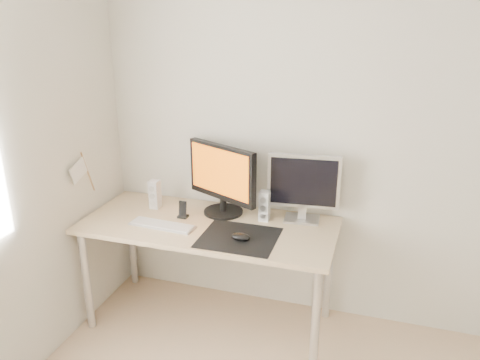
# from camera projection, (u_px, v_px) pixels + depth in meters

# --- Properties ---
(wall_back) EXTENTS (3.50, 0.00, 3.50)m
(wall_back) POSITION_uv_depth(u_px,v_px,m) (371.00, 140.00, 2.84)
(wall_back) COLOR silver
(wall_back) RESTS_ON ground
(mousepad) EXTENTS (0.45, 0.40, 0.00)m
(mousepad) POSITION_uv_depth(u_px,v_px,m) (239.00, 237.00, 2.76)
(mousepad) COLOR black
(mousepad) RESTS_ON desk
(mouse) EXTENTS (0.11, 0.07, 0.04)m
(mouse) POSITION_uv_depth(u_px,v_px,m) (241.00, 237.00, 2.72)
(mouse) COLOR black
(mouse) RESTS_ON mousepad
(desk) EXTENTS (1.60, 0.70, 0.73)m
(desk) POSITION_uv_depth(u_px,v_px,m) (209.00, 235.00, 2.97)
(desk) COLOR #D1B587
(desk) RESTS_ON ground
(main_monitor) EXTENTS (0.52, 0.35, 0.47)m
(main_monitor) POSITION_uv_depth(u_px,v_px,m) (222.00, 177.00, 3.01)
(main_monitor) COLOR black
(main_monitor) RESTS_ON desk
(second_monitor) EXTENTS (0.45, 0.18, 0.43)m
(second_monitor) POSITION_uv_depth(u_px,v_px,m) (303.00, 185.00, 2.91)
(second_monitor) COLOR silver
(second_monitor) RESTS_ON desk
(speaker_left) EXTENTS (0.06, 0.08, 0.19)m
(speaker_left) POSITION_uv_depth(u_px,v_px,m) (155.00, 194.00, 3.15)
(speaker_left) COLOR white
(speaker_left) RESTS_ON desk
(speaker_right) EXTENTS (0.06, 0.08, 0.19)m
(speaker_right) POSITION_uv_depth(u_px,v_px,m) (264.00, 206.00, 2.96)
(speaker_right) COLOR white
(speaker_right) RESTS_ON desk
(keyboard) EXTENTS (0.43, 0.15, 0.02)m
(keyboard) POSITION_uv_depth(u_px,v_px,m) (162.00, 225.00, 2.91)
(keyboard) COLOR #B0B0B2
(keyboard) RESTS_ON desk
(phone_dock) EXTENTS (0.06, 0.05, 0.11)m
(phone_dock) POSITION_uv_depth(u_px,v_px,m) (183.00, 212.00, 3.02)
(phone_dock) COLOR black
(phone_dock) RESTS_ON desk
(pennant) EXTENTS (0.01, 0.23, 0.29)m
(pennant) POSITION_uv_depth(u_px,v_px,m) (82.00, 171.00, 2.93)
(pennant) COLOR #A57F54
(pennant) RESTS_ON wall_left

